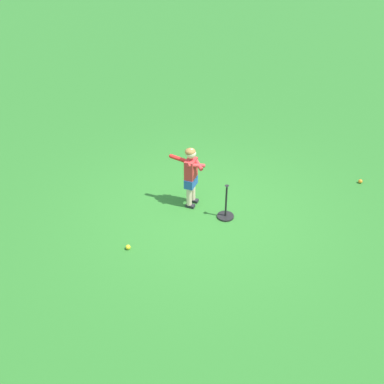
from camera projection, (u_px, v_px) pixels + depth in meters
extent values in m
plane|color=#2D7528|center=(205.00, 212.00, 7.58)|extent=(40.00, 40.00, 0.00)
cube|color=#232328|center=(194.00, 200.00, 7.81)|extent=(0.17, 0.14, 0.05)
cylinder|color=beige|center=(193.00, 191.00, 7.72)|extent=(0.09, 0.09, 0.34)
cube|color=#232328|center=(190.00, 206.00, 7.68)|extent=(0.17, 0.14, 0.05)
cylinder|color=beige|center=(189.00, 197.00, 7.59)|extent=(0.09, 0.09, 0.34)
cube|color=#2856A8|center=(191.00, 182.00, 7.51)|extent=(0.25, 0.31, 0.16)
cube|color=red|center=(191.00, 169.00, 7.37)|extent=(0.24, 0.29, 0.34)
sphere|color=beige|center=(191.00, 153.00, 7.22)|extent=(0.17, 0.17, 0.17)
ellipsoid|color=olive|center=(190.00, 152.00, 7.20)|extent=(0.23, 0.23, 0.11)
sphere|color=red|center=(199.00, 166.00, 7.28)|extent=(0.04, 0.04, 0.04)
cylinder|color=black|center=(194.00, 164.00, 7.30)|extent=(0.14, 0.09, 0.05)
cylinder|color=red|center=(180.00, 159.00, 7.36)|extent=(0.34, 0.21, 0.11)
sphere|color=red|center=(171.00, 156.00, 7.40)|extent=(0.07, 0.07, 0.07)
cylinder|color=red|center=(198.00, 163.00, 7.31)|extent=(0.17, 0.31, 0.14)
cylinder|color=red|center=(196.00, 165.00, 7.26)|extent=(0.31, 0.16, 0.14)
sphere|color=yellow|center=(128.00, 247.00, 6.77)|extent=(0.08, 0.08, 0.08)
sphere|color=orange|center=(360.00, 181.00, 8.31)|extent=(0.08, 0.08, 0.08)
cylinder|color=black|center=(225.00, 216.00, 7.45)|extent=(0.28, 0.28, 0.03)
cylinder|color=black|center=(226.00, 202.00, 7.29)|extent=(0.03, 0.03, 0.55)
cone|color=black|center=(227.00, 187.00, 7.13)|extent=(0.07, 0.07, 0.04)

